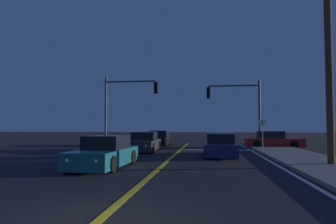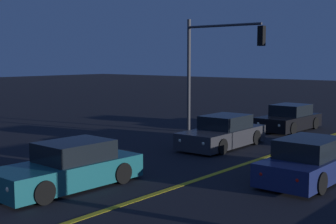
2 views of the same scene
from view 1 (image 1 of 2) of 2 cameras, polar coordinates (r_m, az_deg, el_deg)
sidewalk_right at (r=15.37m, az=26.49°, el=-8.70°), size 3.20×33.52×0.15m
lane_line_center at (r=14.71m, az=-0.36°, el=-9.53°), size 0.20×31.66×0.01m
lane_line_edge_right at (r=14.89m, az=19.66°, el=-9.29°), size 0.16×31.66×0.01m
stop_bar at (r=22.35m, az=9.29°, el=-7.15°), size 5.33×0.50×0.01m
car_side_waiting_black at (r=27.39m, az=-1.71°, el=-5.14°), size 2.05×4.27×1.34m
car_parked_curb_teal at (r=13.27m, az=-11.91°, el=-7.72°), size 1.97×4.54×1.34m
car_mid_block_navy at (r=17.83m, az=9.90°, el=-6.43°), size 1.87×4.61×1.34m
car_following_oncoming_red at (r=25.78m, az=19.33°, el=-5.15°), size 4.59×2.03×1.34m
car_lead_oncoming_charcoal at (r=21.25m, az=-4.59°, el=-5.85°), size 1.97×4.57×1.34m
traffic_signal_near_right at (r=24.78m, az=13.41°, el=1.76°), size 4.28×0.28×5.42m
traffic_signal_far_left at (r=24.18m, az=-8.26°, el=2.28°), size 4.32×0.28×5.72m
utility_pole_right at (r=15.10m, az=28.21°, el=12.78°), size 1.50×0.31×11.07m
street_sign_corner at (r=22.11m, az=17.53°, el=-3.19°), size 0.56×0.06×2.24m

